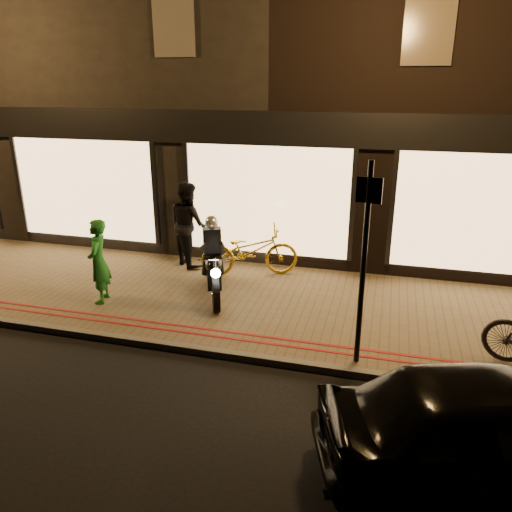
{
  "coord_description": "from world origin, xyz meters",
  "views": [
    {
      "loc": [
        2.57,
        -6.41,
        4.1
      ],
      "look_at": [
        0.34,
        1.78,
        1.1
      ],
      "focal_mm": 35.0,
      "sensor_mm": 36.0,
      "label": 1
    }
  ],
  "objects": [
    {
      "name": "sidewalk",
      "position": [
        0.0,
        2.0,
        0.06
      ],
      "size": [
        50.0,
        4.0,
        0.12
      ],
      "primitive_type": "cube",
      "color": "brown",
      "rests_on": "ground"
    },
    {
      "name": "parked_car",
      "position": [
        3.87,
        -1.52,
        0.64
      ],
      "size": [
        4.06,
        2.63,
        1.28
      ],
      "primitive_type": "imported",
      "rotation": [
        0.0,
        0.0,
        1.89
      ],
      "color": "black",
      "rests_on": "ground"
    },
    {
      "name": "person_dark",
      "position": [
        -1.7,
        3.53,
        1.07
      ],
      "size": [
        1.17,
        1.15,
        1.9
      ],
      "primitive_type": "imported",
      "rotation": [
        0.0,
        0.0,
        2.43
      ],
      "color": "black",
      "rests_on": "sidewalk"
    },
    {
      "name": "person_green",
      "position": [
        -2.54,
        1.21,
        0.92
      ],
      "size": [
        0.53,
        0.67,
        1.6
      ],
      "primitive_type": "imported",
      "rotation": [
        0.0,
        0.0,
        -1.28
      ],
      "color": "#1D6E22",
      "rests_on": "sidewalk"
    },
    {
      "name": "building_row",
      "position": [
        -0.0,
        8.99,
        4.25
      ],
      "size": [
        48.0,
        10.11,
        8.5
      ],
      "color": "black",
      "rests_on": "ground"
    },
    {
      "name": "kerb_stone",
      "position": [
        0.0,
        0.05,
        0.06
      ],
      "size": [
        50.0,
        0.14,
        0.12
      ],
      "primitive_type": "cube",
      "color": "#59544C",
      "rests_on": "ground"
    },
    {
      "name": "ground",
      "position": [
        0.0,
        0.0,
        0.0
      ],
      "size": [
        90.0,
        90.0,
        0.0
      ],
      "primitive_type": "plane",
      "color": "black",
      "rests_on": "ground"
    },
    {
      "name": "sign_post",
      "position": [
        2.31,
        0.3,
        1.8
      ],
      "size": [
        0.35,
        0.09,
        3.0
      ],
      "rotation": [
        0.0,
        0.0,
        -0.17
      ],
      "color": "black",
      "rests_on": "sidewalk"
    },
    {
      "name": "red_kerb_lines",
      "position": [
        0.0,
        0.55,
        0.12
      ],
      "size": [
        50.0,
        0.26,
        0.01
      ],
      "color": "maroon",
      "rests_on": "sidewalk"
    },
    {
      "name": "motorcycle",
      "position": [
        -0.56,
        1.98,
        0.73
      ],
      "size": [
        0.92,
        1.83,
        1.59
      ],
      "rotation": [
        0.0,
        0.0,
        0.4
      ],
      "color": "black",
      "rests_on": "sidewalk"
    },
    {
      "name": "bicycle_gold",
      "position": [
        -0.2,
        3.25,
        0.66
      ],
      "size": [
        2.19,
        1.43,
        1.09
      ],
      "primitive_type": "imported",
      "rotation": [
        0.0,
        0.0,
        1.95
      ],
      "color": "gold",
      "rests_on": "sidewalk"
    }
  ]
}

